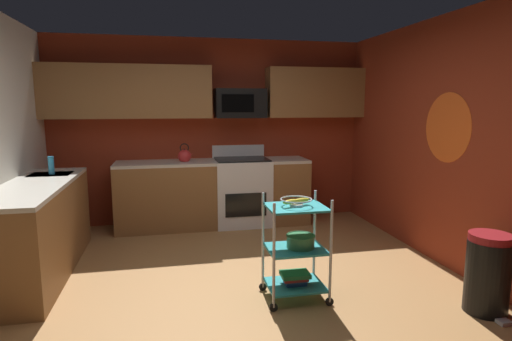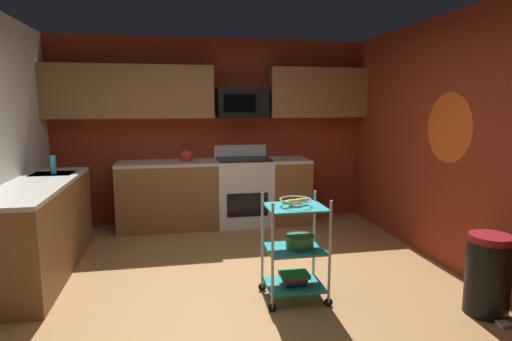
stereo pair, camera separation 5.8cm
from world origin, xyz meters
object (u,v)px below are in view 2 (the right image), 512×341
object	(u,v)px
kettle	(187,156)
trash_can	(488,275)
book_stack	(294,278)
mixing_bowl_large	(300,241)
fruit_bowl	(295,201)
oven_range	(244,191)
rolling_cart	(295,249)
dish_soap_bottle	(53,165)
microwave	(242,103)

from	to	relation	value
kettle	trash_can	bearing A→B (deg)	-52.21
book_stack	trash_can	distance (m)	1.57
mixing_bowl_large	book_stack	distance (m)	0.33
fruit_bowl	mixing_bowl_large	distance (m)	0.36
fruit_bowl	mixing_bowl_large	bearing A→B (deg)	-0.00
oven_range	book_stack	xyz separation A→B (m)	(0.05, -2.40, -0.29)
rolling_cart	mixing_bowl_large	xyz separation A→B (m)	(0.04, 0.00, 0.07)
rolling_cart	book_stack	bearing A→B (deg)	90.00
rolling_cart	book_stack	size ratio (longest dim) A/B	3.60
mixing_bowl_large	dish_soap_bottle	bearing A→B (deg)	145.63
microwave	dish_soap_bottle	size ratio (longest dim) A/B	3.50
oven_range	kettle	world-z (taller)	kettle
mixing_bowl_large	book_stack	bearing A→B (deg)	180.00
book_stack	dish_soap_bottle	distance (m)	2.95
oven_range	dish_soap_bottle	world-z (taller)	dish_soap_bottle
oven_range	fruit_bowl	world-z (taller)	oven_range
microwave	kettle	bearing A→B (deg)	-172.12
fruit_bowl	mixing_bowl_large	size ratio (longest dim) A/B	1.08
trash_can	fruit_bowl	bearing A→B (deg)	159.09
mixing_bowl_large	kettle	bearing A→B (deg)	110.11
oven_range	microwave	xyz separation A→B (m)	(-0.00, 0.10, 1.22)
oven_range	fruit_bowl	distance (m)	2.43
book_stack	microwave	bearing A→B (deg)	91.14
trash_can	mixing_bowl_large	bearing A→B (deg)	158.49
kettle	trash_can	size ratio (longest dim) A/B	0.40
oven_range	rolling_cart	distance (m)	2.40
kettle	rolling_cart	bearing A→B (deg)	-70.83
rolling_cart	mixing_bowl_large	size ratio (longest dim) A/B	3.63
kettle	dish_soap_bottle	distance (m)	1.68
rolling_cart	fruit_bowl	size ratio (longest dim) A/B	3.36
mixing_bowl_large	oven_range	bearing A→B (deg)	92.23
book_stack	dish_soap_bottle	size ratio (longest dim) A/B	1.27
microwave	fruit_bowl	xyz separation A→B (m)	(0.05, -2.51, -0.82)
trash_can	dish_soap_bottle	bearing A→B (deg)	150.08
rolling_cart	dish_soap_bottle	world-z (taller)	dish_soap_bottle
oven_range	rolling_cart	world-z (taller)	oven_range
fruit_bowl	dish_soap_bottle	size ratio (longest dim) A/B	1.36
microwave	fruit_bowl	distance (m)	2.64
microwave	dish_soap_bottle	world-z (taller)	microwave
dish_soap_bottle	fruit_bowl	bearing A→B (deg)	-34.87
dish_soap_bottle	microwave	bearing A→B (deg)	21.37
microwave	book_stack	bearing A→B (deg)	-88.86
fruit_bowl	rolling_cart	bearing A→B (deg)	-90.00
microwave	trash_can	distance (m)	3.68
oven_range	book_stack	world-z (taller)	oven_range
trash_can	kettle	bearing A→B (deg)	127.79
book_stack	trash_can	xyz separation A→B (m)	(1.46, -0.56, 0.14)
book_stack	trash_can	size ratio (longest dim) A/B	0.39
fruit_bowl	dish_soap_bottle	world-z (taller)	dish_soap_bottle
dish_soap_bottle	mixing_bowl_large	bearing A→B (deg)	-34.37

